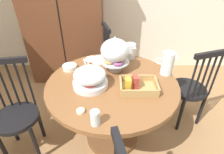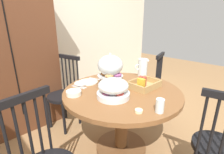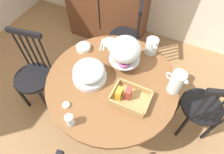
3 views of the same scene
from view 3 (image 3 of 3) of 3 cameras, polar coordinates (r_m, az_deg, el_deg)
The scene contains 18 objects.
ground_plane at distance 2.26m, azimuth -0.42°, elevation -15.80°, with size 10.00×10.00×0.00m, color #997047.
dining_table at distance 1.86m, azimuth 0.00°, elevation -4.83°, with size 1.18×1.18×0.74m.
windsor_chair_by_cabinet at distance 2.06m, azimuth 25.62°, elevation -8.55°, with size 0.43×0.43×0.97m.
windsor_chair_facing_door at distance 2.48m, azimuth 4.39°, elevation 11.78°, with size 0.42×0.42×0.97m.
windsor_chair_far_side at distance 2.23m, azimuth -22.42°, elevation 0.29°, with size 0.41×0.41×0.97m.
pastry_stand_with_dome at distance 1.64m, azimuth 3.95°, elevation 7.93°, with size 0.28×0.28×0.34m.
fruit_platter_covered at distance 1.64m, azimuth -6.90°, elevation 1.34°, with size 0.30×0.30×0.18m.
orange_juice_pitcher at distance 1.63m, azimuth 18.76°, elevation -1.70°, with size 0.19×0.11×0.22m.
milk_pitcher at distance 1.88m, azimuth 11.80°, elevation 8.92°, with size 0.15×0.17×0.17m.
cereal_basket at distance 1.56m, azimuth 5.11°, elevation -5.99°, with size 0.32×0.24×0.12m.
china_plate_large at distance 1.95m, azimuth 1.78°, elevation 9.40°, with size 0.22×0.22×0.01m, color white.
china_plate_small at distance 1.97m, azimuth -0.67°, elevation 10.36°, with size 0.15×0.15×0.01m, color white.
cereal_bowl at distance 1.93m, azimuth -8.62°, elevation 8.76°, with size 0.14×0.14×0.04m, color white.
drinking_glass at distance 1.47m, azimuth -12.60°, elevation -12.61°, with size 0.06×0.06×0.11m, color silver.
butter_dish at distance 1.58m, azimuth -13.69°, elevation -8.28°, with size 0.06×0.06×0.02m, color beige.
table_knife at distance 1.97m, azimuth -2.32°, elevation 9.73°, with size 0.17×0.01×0.01m, color silver.
dinner_fork at distance 1.97m, azimuth -3.20°, elevation 9.81°, with size 0.17×0.01×0.01m, color silver.
soup_spoon at distance 1.95m, azimuth 5.91°, elevation 8.89°, with size 0.17×0.01×0.01m, color silver.
Camera 3 is at (0.35, -0.69, 2.12)m, focal length 30.28 mm.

